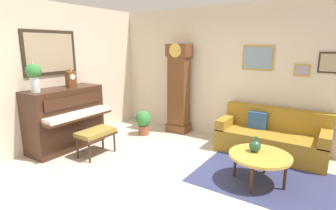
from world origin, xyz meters
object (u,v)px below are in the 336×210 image
(piano, at_px, (66,118))
(mantel_clock, at_px, (71,78))
(couch, at_px, (271,137))
(flower_vase, at_px, (34,74))
(potted_plant, at_px, (143,121))
(green_jug, at_px, (255,146))
(coffee_table, at_px, (260,156))
(grandfather_clock, at_px, (179,91))
(piano_bench, at_px, (96,134))

(piano, relative_size, mantel_clock, 3.79)
(couch, distance_m, mantel_clock, 3.99)
(flower_vase, relative_size, potted_plant, 1.04)
(green_jug, bearing_deg, coffee_table, -32.35)
(coffee_table, height_order, green_jug, green_jug)
(flower_vase, bearing_deg, grandfather_clock, 63.24)
(couch, distance_m, green_jug, 1.21)
(piano_bench, xyz_separation_m, green_jug, (2.69, 0.67, 0.13))
(piano_bench, distance_m, flower_vase, 1.47)
(piano_bench, xyz_separation_m, coffee_table, (2.78, 0.61, 0.01))
(flower_vase, distance_m, green_jug, 3.81)
(mantel_clock, relative_size, potted_plant, 0.68)
(piano, xyz_separation_m, flower_vase, (0.00, -0.54, 0.90))
(couch, bearing_deg, flower_vase, -144.42)
(piano, relative_size, potted_plant, 2.57)
(grandfather_clock, bearing_deg, piano, -122.46)
(mantel_clock, height_order, flower_vase, flower_vase)
(couch, height_order, potted_plant, couch)
(piano, bearing_deg, potted_plant, 61.45)
(flower_vase, bearing_deg, piano, 90.16)
(grandfather_clock, height_order, coffee_table, grandfather_clock)
(coffee_table, distance_m, green_jug, 0.16)
(grandfather_clock, bearing_deg, green_jug, -31.92)
(piano_bench, distance_m, potted_plant, 1.37)
(piano_bench, xyz_separation_m, flower_vase, (-0.77, -0.60, 1.10))
(couch, bearing_deg, grandfather_clock, 176.07)
(mantel_clock, xyz_separation_m, potted_plant, (0.78, 1.24, -1.04))
(coffee_table, bearing_deg, couch, 95.20)
(piano_bench, distance_m, mantel_clock, 1.24)
(potted_plant, bearing_deg, grandfather_clock, 49.81)
(couch, height_order, flower_vase, flower_vase)
(piano_bench, bearing_deg, green_jug, 14.04)
(flower_vase, xyz_separation_m, potted_plant, (0.78, 1.97, -1.19))
(piano, relative_size, flower_vase, 2.48)
(grandfather_clock, height_order, green_jug, grandfather_clock)
(grandfather_clock, xyz_separation_m, flower_vase, (-1.31, -2.61, 0.54))
(mantel_clock, bearing_deg, coffee_table, 7.73)
(mantel_clock, distance_m, flower_vase, 0.74)
(coffee_table, xyz_separation_m, flower_vase, (-3.55, -1.21, 1.09))
(couch, relative_size, coffee_table, 2.16)
(mantel_clock, relative_size, flower_vase, 0.66)
(couch, height_order, mantel_clock, mantel_clock)
(piano, height_order, flower_vase, flower_vase)
(piano, height_order, grandfather_clock, grandfather_clock)
(couch, distance_m, potted_plant, 2.70)
(grandfather_clock, distance_m, potted_plant, 1.05)
(couch, xyz_separation_m, flower_vase, (-3.44, -2.46, 1.20))
(couch, xyz_separation_m, coffee_table, (0.11, -1.25, 0.11))
(piano_bench, xyz_separation_m, mantel_clock, (-0.77, 0.13, 0.96))
(flower_vase, height_order, potted_plant, flower_vase)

